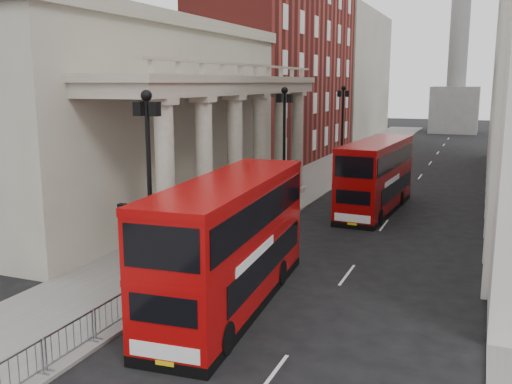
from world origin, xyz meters
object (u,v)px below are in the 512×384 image
bus_far (376,175)px  pedestrian_a (197,213)px  lamp_post_south (149,181)px  pedestrian_b (224,211)px  pedestrian_c (248,197)px  lamp_post_north (343,125)px  bus_near (231,240)px  monument_column (459,39)px  traffic_light (123,239)px  lamp_post_mid (284,142)px

bus_far → pedestrian_a: 12.84m
bus_far → lamp_post_south: bearing=-101.4°
bus_far → pedestrian_b: 11.04m
pedestrian_b → pedestrian_c: bearing=-96.0°
lamp_post_north → pedestrian_a: lamp_post_north is taller
bus_near → pedestrian_b: bearing=112.0°
monument_column → lamp_post_north: (-6.60, -56.00, -11.07)m
bus_near → lamp_post_south: bearing=-170.2°
monument_column → traffic_light: bearing=-94.1°
bus_far → lamp_post_mid: bearing=-140.8°
traffic_light → pedestrian_b: (-2.69, 14.32, -2.21)m
lamp_post_south → monument_column: bearing=85.7°
pedestrian_a → bus_far: bearing=50.4°
bus_near → pedestrian_b: (-5.70, 11.51, -1.75)m
pedestrian_b → pedestrian_c: size_ratio=0.82×
pedestrian_c → traffic_light: bearing=-53.3°
traffic_light → pedestrian_c: (-2.67, 18.14, -2.04)m
lamp_post_south → traffic_light: size_ratio=1.93×
monument_column → bus_near: bearing=-92.3°
monument_column → pedestrian_c: monument_column is taller
pedestrian_b → pedestrian_c: pedestrian_c is taller
lamp_post_mid → bus_near: size_ratio=0.70×
bus_far → pedestrian_b: (-7.91, -7.52, -1.63)m
pedestrian_c → pedestrian_b: bearing=-61.9°
monument_column → lamp_post_south: (-6.60, -88.00, -11.07)m
pedestrian_b → bus_far: bearing=-142.2°
bus_near → monument_column: bearing=83.3°
lamp_post_north → lamp_post_mid: bearing=-90.0°
monument_column → lamp_post_north: monument_column is taller
bus_near → pedestrian_c: 16.43m
monument_column → pedestrian_b: bearing=-96.9°
lamp_post_north → bus_far: lamp_post_north is taller
lamp_post_south → traffic_light: 2.71m
lamp_post_north → traffic_light: size_ratio=1.93×
lamp_post_south → pedestrian_b: (-2.59, 12.30, -4.01)m
bus_far → monument_column: bearing=92.5°
lamp_post_south → pedestrian_a: bearing=108.7°
lamp_post_north → bus_far: size_ratio=0.73×
bus_near → pedestrian_c: bus_near is taller
bus_near → pedestrian_a: size_ratio=6.55×
bus_near → pedestrian_c: (-5.68, 15.33, -1.58)m
bus_far → pedestrian_b: bearing=-132.9°
monument_column → pedestrian_a: bearing=-97.6°
traffic_light → monument_column: bearing=85.9°
monument_column → pedestrian_c: (-9.17, -71.88, -14.92)m
lamp_post_south → lamp_post_north: same height
pedestrian_b → bus_near: bearing=110.6°
lamp_post_south → lamp_post_mid: bearing=90.0°
lamp_post_south → pedestrian_c: bearing=99.1°
traffic_light → bus_near: size_ratio=0.36×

